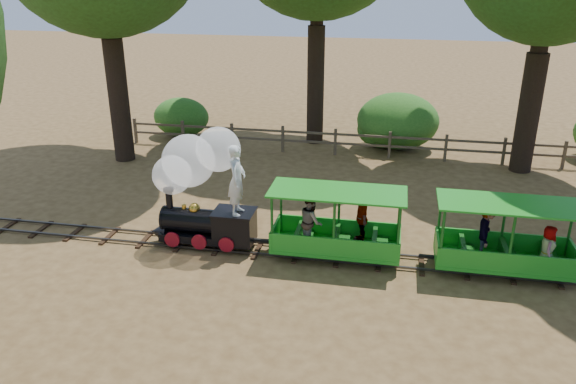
% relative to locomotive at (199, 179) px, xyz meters
% --- Properties ---
extents(ground, '(90.00, 90.00, 0.00)m').
position_rel_locomotive_xyz_m(ground, '(3.45, -0.06, -1.77)').
color(ground, olive).
rests_on(ground, ground).
extents(track, '(22.00, 1.00, 0.10)m').
position_rel_locomotive_xyz_m(track, '(3.45, -0.06, -1.70)').
color(track, '#3F3D3A').
rests_on(track, ground).
extents(locomotive, '(2.74, 1.29, 3.15)m').
position_rel_locomotive_xyz_m(locomotive, '(0.00, 0.00, 0.00)').
color(locomotive, black).
rests_on(locomotive, ground).
extents(carriage_front, '(3.18, 1.39, 1.65)m').
position_rel_locomotive_xyz_m(carriage_front, '(3.34, -0.05, -0.98)').
color(carriage_front, green).
rests_on(carriage_front, track).
extents(carriage_rear, '(3.18, 1.30, 1.65)m').
position_rel_locomotive_xyz_m(carriage_rear, '(7.20, -0.05, -0.98)').
color(carriage_rear, green).
rests_on(carriage_rear, track).
extents(fence, '(18.10, 0.10, 1.00)m').
position_rel_locomotive_xyz_m(fence, '(3.45, 7.94, -1.19)').
color(fence, brown).
rests_on(fence, ground).
extents(shrub_west, '(2.31, 1.78, 1.60)m').
position_rel_locomotive_xyz_m(shrub_west, '(-4.10, 9.24, -0.97)').
color(shrub_west, '#2D6B1E').
rests_on(shrub_west, ground).
extents(shrub_mid_w, '(3.12, 2.40, 2.16)m').
position_rel_locomotive_xyz_m(shrub_mid_w, '(4.69, 9.24, -0.69)').
color(shrub_mid_w, '#2D6B1E').
rests_on(shrub_mid_w, ground).
extents(shrub_mid_e, '(2.01, 1.55, 1.39)m').
position_rel_locomotive_xyz_m(shrub_mid_e, '(4.16, 9.24, -1.07)').
color(shrub_mid_e, '#2D6B1E').
rests_on(shrub_mid_e, ground).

